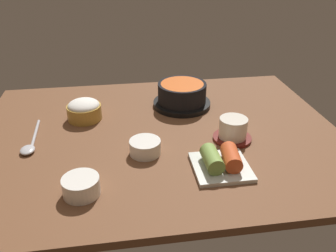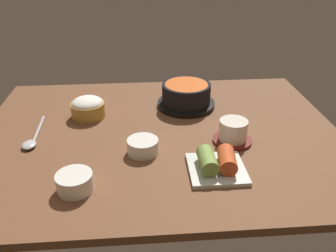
{
  "view_description": "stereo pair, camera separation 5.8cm",
  "coord_description": "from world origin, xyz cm",
  "px_view_note": "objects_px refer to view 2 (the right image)",
  "views": [
    {
      "loc": [
        -10.39,
        -84.24,
        50.19
      ],
      "look_at": [
        2.0,
        -2.0,
        5.0
      ],
      "focal_mm": 37.69,
      "sensor_mm": 36.0,
      "label": 1
    },
    {
      "loc": [
        -4.66,
        -84.9,
        50.19
      ],
      "look_at": [
        2.0,
        -2.0,
        5.0
      ],
      "focal_mm": 37.69,
      "sensor_mm": 36.0,
      "label": 2
    }
  ],
  "objects_px": {
    "tea_cup_with_saucer": "(233,132)",
    "spoon": "(32,140)",
    "rice_bowl": "(88,107)",
    "stone_pot": "(186,95)",
    "kimchi_plate": "(217,164)",
    "banchan_cup_center": "(143,146)",
    "side_bowl_near": "(75,182)"
  },
  "relations": [
    {
      "from": "stone_pot",
      "to": "tea_cup_with_saucer",
      "type": "xyz_separation_m",
      "value": [
        0.09,
        -0.23,
        -0.01
      ]
    },
    {
      "from": "stone_pot",
      "to": "rice_bowl",
      "type": "xyz_separation_m",
      "value": [
        -0.3,
        -0.05,
        -0.01
      ]
    },
    {
      "from": "kimchi_plate",
      "to": "banchan_cup_center",
      "type": "bearing_deg",
      "value": 151.25
    },
    {
      "from": "banchan_cup_center",
      "to": "rice_bowl",
      "type": "bearing_deg",
      "value": 126.65
    },
    {
      "from": "rice_bowl",
      "to": "kimchi_plate",
      "type": "distance_m",
      "value": 0.45
    },
    {
      "from": "stone_pot",
      "to": "tea_cup_with_saucer",
      "type": "height_order",
      "value": "stone_pot"
    },
    {
      "from": "rice_bowl",
      "to": "stone_pot",
      "type": "bearing_deg",
      "value": 9.06
    },
    {
      "from": "tea_cup_with_saucer",
      "to": "spoon",
      "type": "bearing_deg",
      "value": 175.51
    },
    {
      "from": "stone_pot",
      "to": "tea_cup_with_saucer",
      "type": "distance_m",
      "value": 0.25
    },
    {
      "from": "rice_bowl",
      "to": "side_bowl_near",
      "type": "xyz_separation_m",
      "value": [
        0.01,
        -0.35,
        -0.01
      ]
    },
    {
      "from": "rice_bowl",
      "to": "banchan_cup_center",
      "type": "bearing_deg",
      "value": -53.35
    },
    {
      "from": "stone_pot",
      "to": "banchan_cup_center",
      "type": "distance_m",
      "value": 0.3
    },
    {
      "from": "kimchi_plate",
      "to": "spoon",
      "type": "distance_m",
      "value": 0.49
    },
    {
      "from": "stone_pot",
      "to": "kimchi_plate",
      "type": "bearing_deg",
      "value": -85.66
    },
    {
      "from": "kimchi_plate",
      "to": "spoon",
      "type": "height_order",
      "value": "kimchi_plate"
    },
    {
      "from": "rice_bowl",
      "to": "spoon",
      "type": "xyz_separation_m",
      "value": [
        -0.13,
        -0.14,
        -0.02
      ]
    },
    {
      "from": "side_bowl_near",
      "to": "stone_pot",
      "type": "bearing_deg",
      "value": 54.15
    },
    {
      "from": "tea_cup_with_saucer",
      "to": "side_bowl_near",
      "type": "relative_size",
      "value": 1.31
    },
    {
      "from": "stone_pot",
      "to": "kimchi_plate",
      "type": "distance_m",
      "value": 0.36
    },
    {
      "from": "tea_cup_with_saucer",
      "to": "rice_bowl",
      "type": "bearing_deg",
      "value": 155.53
    },
    {
      "from": "spoon",
      "to": "side_bowl_near",
      "type": "bearing_deg",
      "value": -55.82
    },
    {
      "from": "banchan_cup_center",
      "to": "side_bowl_near",
      "type": "xyz_separation_m",
      "value": [
        -0.15,
        -0.14,
        0.0
      ]
    },
    {
      "from": "tea_cup_with_saucer",
      "to": "banchan_cup_center",
      "type": "relative_size",
      "value": 1.32
    },
    {
      "from": "rice_bowl",
      "to": "banchan_cup_center",
      "type": "relative_size",
      "value": 1.28
    },
    {
      "from": "banchan_cup_center",
      "to": "kimchi_plate",
      "type": "relative_size",
      "value": 0.6
    },
    {
      "from": "stone_pot",
      "to": "rice_bowl",
      "type": "bearing_deg",
      "value": -170.94
    },
    {
      "from": "spoon",
      "to": "rice_bowl",
      "type": "bearing_deg",
      "value": 46.52
    },
    {
      "from": "tea_cup_with_saucer",
      "to": "banchan_cup_center",
      "type": "height_order",
      "value": "tea_cup_with_saucer"
    },
    {
      "from": "rice_bowl",
      "to": "side_bowl_near",
      "type": "height_order",
      "value": "rice_bowl"
    },
    {
      "from": "rice_bowl",
      "to": "tea_cup_with_saucer",
      "type": "relative_size",
      "value": 0.97
    },
    {
      "from": "stone_pot",
      "to": "spoon",
      "type": "distance_m",
      "value": 0.47
    },
    {
      "from": "stone_pot",
      "to": "banchan_cup_center",
      "type": "relative_size",
      "value": 2.33
    }
  ]
}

